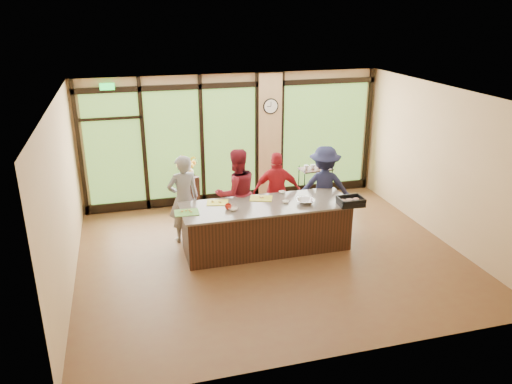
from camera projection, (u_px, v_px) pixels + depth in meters
floor at (271, 255)px, 9.39m from camera, size 7.00×7.00×0.00m
ceiling at (272, 95)px, 8.33m from camera, size 7.00×7.00×0.00m
back_wall at (234, 139)px, 11.57m from camera, size 7.00×0.00×7.00m
left_wall at (63, 199)px, 7.99m from camera, size 0.00×6.00×6.00m
right_wall at (443, 164)px, 9.73m from camera, size 0.00×6.00×6.00m
window_wall at (241, 144)px, 11.61m from camera, size 6.90×0.12×3.00m
island_base at (266, 227)px, 9.50m from camera, size 3.10×1.00×0.88m
countertop at (266, 205)px, 9.34m from camera, size 3.20×1.10×0.04m
wall_clock at (271, 106)px, 11.40m from camera, size 0.36×0.04×0.36m
cook_left at (184, 199)px, 9.70m from camera, size 0.71×0.54×1.76m
cook_midleft at (237, 193)px, 9.91m from camera, size 0.99×0.83×1.82m
cook_midright at (277, 192)px, 10.20m from camera, size 1.04×0.62×1.67m
cook_right at (324, 187)px, 10.34m from camera, size 1.27×0.95×1.75m
roasting_pan at (351, 203)px, 9.28m from camera, size 0.48×0.38×0.08m
mixing_bowl at (305, 201)px, 9.36m from camera, size 0.37×0.37×0.08m
cutting_board_left at (187, 213)px, 8.94m from camera, size 0.45×0.35×0.01m
cutting_board_center at (218, 203)px, 9.39m from camera, size 0.46×0.38×0.01m
cutting_board_right at (261, 198)px, 9.60m from camera, size 0.51×0.44×0.01m
prep_bowl_near at (233, 209)px, 9.04m from camera, size 0.22×0.22×0.05m
prep_bowl_mid at (285, 202)px, 9.40m from camera, size 0.13×0.13×0.04m
prep_bowl_far at (282, 192)px, 9.89m from camera, size 0.15×0.15×0.03m
red_ramekin at (228, 207)px, 9.08m from camera, size 0.15×0.15×0.10m
flower_stand at (188, 193)px, 11.39m from camera, size 0.50×0.50×0.79m
flower_vase at (187, 170)px, 11.20m from camera, size 0.36×0.36×0.29m
bar_cart at (315, 181)px, 11.55m from camera, size 0.77×0.49×1.00m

